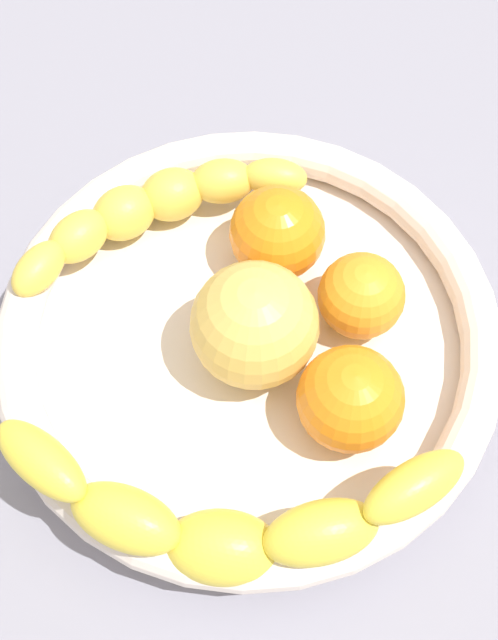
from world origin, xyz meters
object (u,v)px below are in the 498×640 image
Objects in this scene: orange_mid_left at (350,399)px; apple_yellow at (255,325)px; orange_front at (361,296)px; banana_draped_right at (152,209)px; fruit_bowl at (249,339)px; orange_mid_right at (277,233)px; banana_draped_left at (224,519)px.

apple_yellow reaches higher than orange_mid_left.
orange_front is at bearing -44.05° from apple_yellow.
fruit_bowl is at bearing -119.64° from banana_draped_right.
banana_draped_right is 8.49cm from orange_mid_right.
fruit_bowl is 1.88× the size of banana_draped_right.
banana_draped_right is 3.08× the size of orange_front.
orange_mid_left is at bearing -114.77° from banana_draped_right.
banana_draped_left reaches higher than fruit_bowl.
orange_mid_left is at bearing -165.08° from orange_front.
banana_draped_left is at bearing -142.59° from banana_draped_right.
apple_yellow is (-0.61, -0.62, 3.39)cm from fruit_bowl.
banana_draped_left is 18.68cm from orange_mid_right.
banana_draped_right is at bearing 86.97° from orange_front.
apple_yellow reaches higher than banana_draped_right.
orange_mid_right is (1.93, 6.43, 0.37)cm from orange_front.
orange_mid_right is (1.15, -8.38, 0.63)cm from banana_draped_right.
banana_draped_right is at bearing 37.41° from banana_draped_left.
orange_front reaches higher than banana_draped_right.
banana_draped_right is 18.35cm from orange_mid_left.
apple_yellow is (-5.10, 4.93, 1.14)cm from orange_front.
banana_draped_right is (16.96, 12.97, -0.96)cm from banana_draped_left.
banana_draped_left is 4.58× the size of orange_front.
banana_draped_left is at bearing 173.48° from orange_front.
orange_front is 0.88× the size of orange_mid_right.
banana_draped_right is 2.17× the size of apple_yellow.
fruit_bowl is 5.03× the size of orange_mid_left.
fruit_bowl is at bearing 45.75° from apple_yellow.
orange_mid_right is at bearing -82.18° from banana_draped_right.
orange_mid_left is at bearing -21.68° from banana_draped_left.
apple_yellow is at bearing -134.25° from fruit_bowl.
orange_front is (-0.78, -14.81, 0.26)cm from banana_draped_right.
banana_draped_left and orange_mid_left have the same top height.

